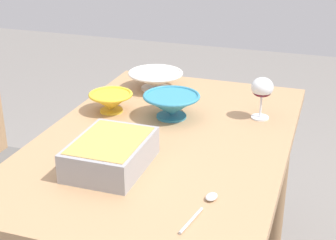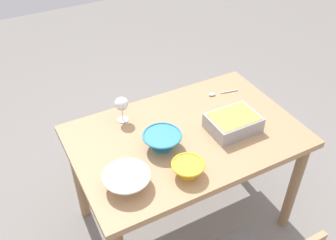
{
  "view_description": "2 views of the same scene",
  "coord_description": "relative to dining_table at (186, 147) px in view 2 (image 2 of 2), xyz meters",
  "views": [
    {
      "loc": [
        -1.48,
        -0.51,
        1.52
      ],
      "look_at": [
        0.07,
        0.01,
        0.8
      ],
      "focal_mm": 53.9,
      "sensor_mm": 36.0,
      "label": 1
    },
    {
      "loc": [
        0.85,
        1.37,
        2.18
      ],
      "look_at": [
        0.09,
        -0.06,
        0.86
      ],
      "focal_mm": 40.35,
      "sensor_mm": 36.0,
      "label": 2
    }
  ],
  "objects": [
    {
      "name": "small_bowl",
      "position": [
        0.17,
        0.03,
        0.16
      ],
      "size": [
        0.21,
        0.21,
        0.09
      ],
      "color": "teal",
      "rests_on": "dining_table"
    },
    {
      "name": "dining_table",
      "position": [
        0.0,
        0.0,
        0.0
      ],
      "size": [
        1.29,
        0.84,
        0.77
      ],
      "color": "tan",
      "rests_on": "ground_plane"
    },
    {
      "name": "serving_bowl",
      "position": [
        0.45,
        0.2,
        0.15
      ],
      "size": [
        0.24,
        0.24,
        0.08
      ],
      "color": "white",
      "rests_on": "dining_table"
    },
    {
      "name": "wine_glass",
      "position": [
        0.27,
        -0.28,
        0.22
      ],
      "size": [
        0.08,
        0.08,
        0.16
      ],
      "color": "white",
      "rests_on": "dining_table"
    },
    {
      "name": "ground_plane",
      "position": [
        0.0,
        0.0,
        -0.67
      ],
      "size": [
        8.0,
        8.0,
        0.0
      ],
      "primitive_type": "plane",
      "color": "gray"
    },
    {
      "name": "serving_spoon",
      "position": [
        -0.37,
        -0.24,
        0.11
      ],
      "size": [
        0.21,
        0.06,
        0.01
      ],
      "color": "silver",
      "rests_on": "dining_table"
    },
    {
      "name": "casserole_dish",
      "position": [
        -0.26,
        0.08,
        0.16
      ],
      "size": [
        0.28,
        0.21,
        0.09
      ],
      "color": "#99999E",
      "rests_on": "dining_table"
    },
    {
      "name": "mixing_bowl",
      "position": [
        0.15,
        0.27,
        0.15
      ],
      "size": [
        0.17,
        0.17,
        0.08
      ],
      "color": "yellow",
      "rests_on": "dining_table"
    }
  ]
}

